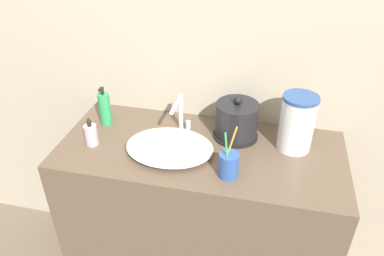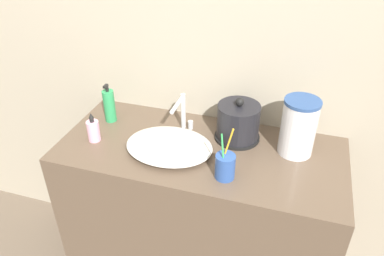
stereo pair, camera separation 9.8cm
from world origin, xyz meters
name	(u,v)px [view 1 (the left image)]	position (x,y,z in m)	size (l,w,h in m)	color
wall_back	(215,40)	(0.00, 0.57, 1.30)	(6.00, 0.04, 2.60)	#ADA38E
vanity_counter	(199,222)	(0.00, 0.28, 0.46)	(1.24, 0.55, 0.92)	brown
sink_basin	(170,147)	(-0.12, 0.22, 0.94)	(0.38, 0.30, 0.05)	silver
faucet	(180,111)	(-0.12, 0.39, 1.02)	(0.06, 0.16, 0.18)	silver
electric_kettle	(236,121)	(0.14, 0.41, 0.99)	(0.20, 0.20, 0.21)	black
toothbrush_cup	(229,164)	(0.14, 0.12, 0.97)	(0.08, 0.08, 0.22)	#2D519E
lotion_bottle	(105,109)	(-0.48, 0.37, 1.00)	(0.05, 0.05, 0.20)	#2D9956
shampoo_bottle	(91,134)	(-0.47, 0.20, 0.97)	(0.05, 0.05, 0.14)	#EAA8C6
water_pitcher	(297,123)	(0.39, 0.38, 1.04)	(0.15, 0.15, 0.25)	silver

